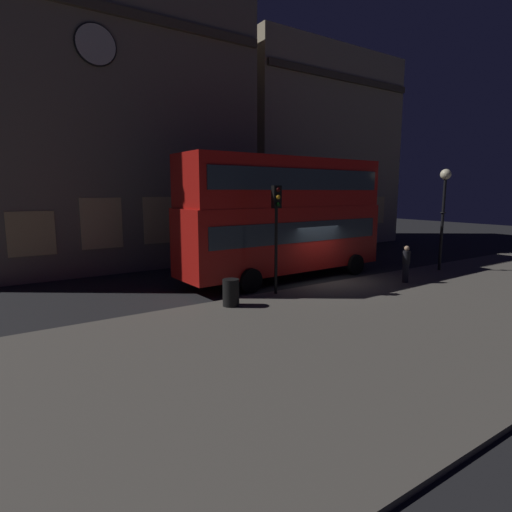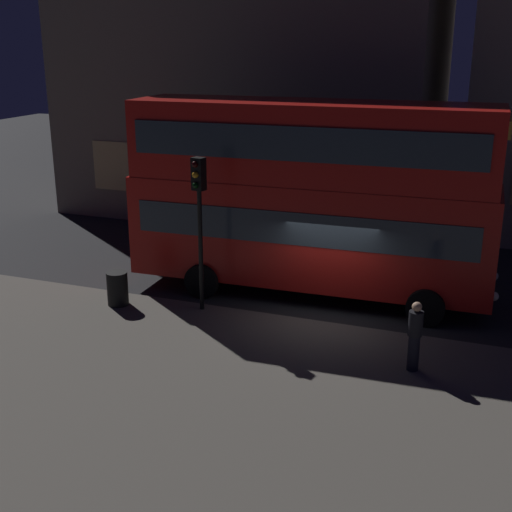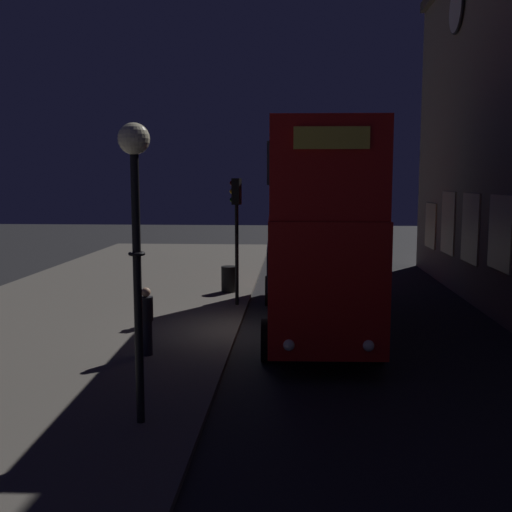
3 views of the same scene
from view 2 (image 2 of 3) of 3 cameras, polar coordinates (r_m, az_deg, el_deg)
name	(u,v)px [view 2 (image 2 of 3)]	position (r m, az deg, el deg)	size (l,w,h in m)	color
ground_plane	(325,319)	(18.23, 5.87, -5.32)	(80.00, 80.00, 0.00)	#232326
sidewalk_slab	(255,418)	(13.62, -0.12, -13.54)	(44.00, 9.88, 0.12)	#5B564F
building_with_clock	(261,33)	(30.15, 0.41, 18.31)	(15.02, 10.06, 14.70)	gray
double_decker_bus	(310,191)	(19.04, 4.60, 5.54)	(10.43, 3.09, 5.54)	red
traffic_light_near_kerb	(199,203)	(17.59, -4.84, 4.52)	(0.36, 0.39, 4.16)	black
pedestrian	(415,335)	(15.30, 13.29, -6.53)	(0.32, 0.32, 1.62)	black
litter_bin	(118,288)	(18.99, -11.64, -2.70)	(0.58, 0.58, 0.94)	black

